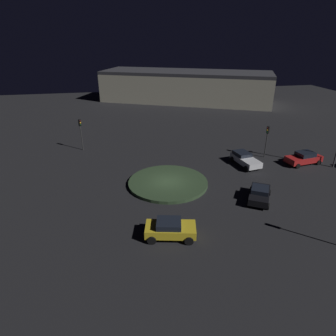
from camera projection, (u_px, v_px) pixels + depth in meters
ground_plane at (168, 184)px, 31.52m from camera, size 117.56×117.56×0.00m
roundabout_island at (168, 183)px, 31.45m from camera, size 8.54×8.54×0.33m
car_white at (245, 159)px, 35.84m from camera, size 2.63×4.52×1.44m
car_yellow at (170, 229)px, 22.92m from camera, size 4.27×2.80×1.49m
car_red at (304, 158)px, 36.16m from camera, size 4.66×2.59×1.54m
car_black at (260, 194)px, 28.12m from camera, size 3.51×4.20×1.34m
traffic_light_east at (267, 136)px, 37.20m from camera, size 0.39×0.36×4.18m
traffic_light_northwest at (81, 129)px, 39.57m from camera, size 0.38×0.39×4.37m
store_building at (186, 86)px, 69.65m from camera, size 40.82×27.97×7.03m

